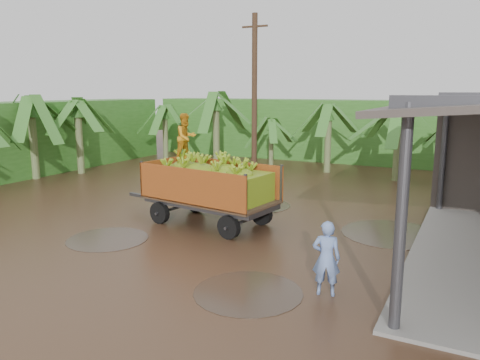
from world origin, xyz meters
name	(u,v)px	position (x,y,z in m)	size (l,w,h in m)	color
ground	(230,233)	(0.00, 0.00, 0.00)	(100.00, 100.00, 0.00)	black
hedge_north	(326,130)	(-2.00, 16.00, 1.80)	(22.00, 3.00, 3.60)	#2D661E
hedge_west	(21,139)	(-14.00, 4.00, 1.80)	(3.00, 18.00, 3.60)	#2D661E
banana_trailer	(209,185)	(-1.05, 0.61, 1.27)	(5.85, 2.58, 3.46)	#CB5E1D
man_blue	(326,258)	(3.77, -2.79, 0.79)	(0.58, 0.38, 1.59)	#6E8CCA
utility_pole	(254,100)	(-2.65, 7.22, 3.77)	(1.20, 0.24, 7.42)	#47301E
banana_plants	(189,141)	(-5.59, 6.42, 1.86)	(24.57, 21.06, 4.14)	#2D661E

